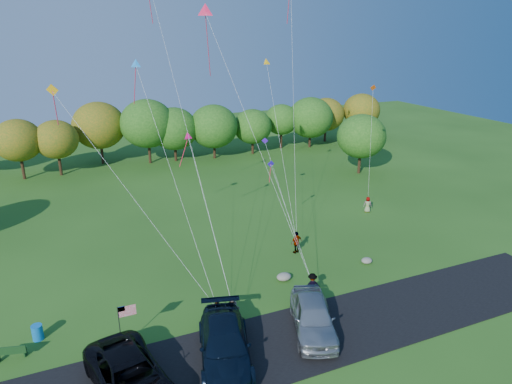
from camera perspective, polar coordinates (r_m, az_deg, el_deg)
ground at (r=30.60m, az=-0.67°, el=-14.37°), size 140.00×140.00×0.00m
asphalt_lane at (r=27.64m, az=2.71°, el=-18.56°), size 44.00×6.00×0.06m
treeline at (r=62.57m, az=-12.35°, el=7.84°), size 75.68×28.39×8.64m
minivan_dark at (r=24.96m, az=-15.45°, el=-21.42°), size 4.34×7.25×1.89m
minivan_navy at (r=26.08m, az=-3.94°, el=-18.48°), size 4.37×7.18×1.94m
minivan_silver at (r=28.26m, az=7.13°, el=-15.16°), size 4.27×6.30×1.99m
flyer_a at (r=28.91m, az=-4.79°, el=-14.76°), size 0.65×0.49×1.63m
flyer_b at (r=29.03m, az=-2.91°, el=-14.40°), size 1.06×0.99×1.75m
flyer_c at (r=31.61m, az=7.04°, el=-11.47°), size 1.23×0.90×1.72m
flyer_d at (r=37.12m, az=5.10°, el=-6.28°), size 1.17×0.68×1.87m
flyer_e at (r=46.45m, az=13.78°, el=-1.54°), size 0.92×0.82×1.57m
park_bench at (r=29.63m, az=-28.31°, el=-17.23°), size 1.58×0.62×0.89m
trash_barrel at (r=30.58m, az=-25.65°, el=-15.54°), size 0.63×0.63×0.94m
flag_assembly at (r=27.31m, az=-16.15°, el=-14.67°), size 1.01×0.66×2.73m
boulder_near at (r=33.56m, az=3.51°, el=-10.53°), size 1.09×0.85×0.54m
boulder_far at (r=36.75m, az=13.68°, el=-8.33°), size 0.87×0.72×0.45m
kites_aloft at (r=40.15m, az=-5.68°, el=19.74°), size 27.98×11.93×15.85m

